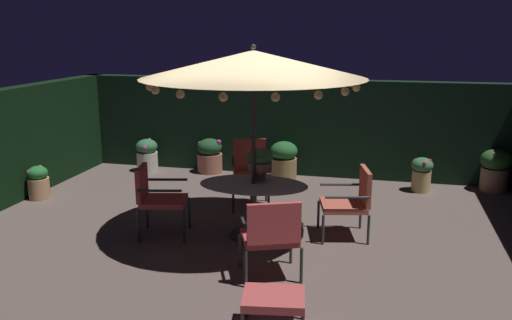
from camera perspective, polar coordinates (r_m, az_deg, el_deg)
The scene contains 16 objects.
ground_plane at distance 7.34m, azimuth -0.84°, elevation -8.20°, with size 8.52×7.07×0.02m, color brown.
hedge_backdrop_rear at distance 10.28m, azimuth 3.77°, elevation 3.54°, with size 8.52×0.30×1.82m, color black.
patio_dining_table at distance 7.17m, azimuth -0.27°, elevation -3.98°, with size 1.46×0.99×0.74m.
patio_umbrella at distance 6.84m, azimuth -0.29°, elevation 10.13°, with size 2.88×2.88×2.55m.
centerpiece_planter at distance 7.19m, azimuth 0.44°, elevation -0.01°, with size 0.35×0.35×0.48m.
patio_chair_north at distance 7.30m, azimuth -10.57°, elevation -3.71°, with size 0.73×0.68×0.96m.
patio_chair_northeast at distance 5.96m, azimuth 1.63°, elevation -7.75°, with size 0.81×0.76×0.94m.
patio_chair_east at distance 7.27m, azimuth 10.11°, elevation -4.07°, with size 0.74×0.73×0.94m.
patio_chair_southeast at distance 8.41m, azimuth -0.65°, elevation -0.93°, with size 0.71×0.72×1.04m.
ottoman_footrest at distance 5.10m, azimuth 1.89°, elevation -14.62°, with size 0.63×0.54×0.36m.
potted_plant_back_left at distance 10.47m, azimuth -4.95°, elevation 0.49°, with size 0.49×0.49×0.67m.
potted_plant_left_near at distance 10.73m, azimuth -11.52°, elevation 0.56°, with size 0.42×0.43×0.64m.
potted_plant_right_near at distance 10.09m, azimuth 24.10°, elevation -0.87°, with size 0.52×0.52×0.73m.
potted_plant_back_center at distance 9.63m, azimuth 17.21°, elevation -1.32°, with size 0.37×0.39×0.60m.
potted_plant_right_far at distance 9.99m, azimuth 2.98°, elevation 0.04°, with size 0.51×0.51×0.71m.
potted_plant_back_right at distance 9.52m, azimuth -22.16°, elevation -2.20°, with size 0.34×0.34×0.55m.
Camera 1 is at (1.67, -6.59, 2.74)m, focal length 37.58 mm.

